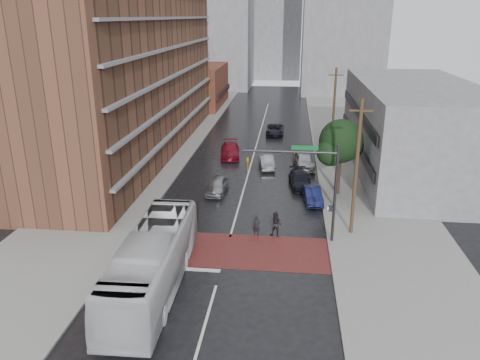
% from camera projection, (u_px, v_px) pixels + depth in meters
% --- Properties ---
extents(ground, '(160.00, 160.00, 0.00)m').
position_uv_depth(ground, '(225.00, 254.00, 31.68)').
color(ground, black).
rests_on(ground, ground).
extents(crosswalk, '(14.00, 5.00, 0.02)m').
position_uv_depth(crosswalk, '(226.00, 250.00, 32.15)').
color(crosswalk, maroon).
rests_on(crosswalk, ground).
extents(sidewalk_west, '(9.00, 90.00, 0.15)m').
position_uv_depth(sidewalk_west, '(159.00, 149.00, 56.27)').
color(sidewalk_west, gray).
rests_on(sidewalk_west, ground).
extents(sidewalk_east, '(9.00, 90.00, 0.15)m').
position_uv_depth(sidewalk_east, '(354.00, 155.00, 53.93)').
color(sidewalk_east, gray).
rests_on(sidewalk_east, ground).
extents(apartment_block, '(10.00, 44.00, 28.00)m').
position_uv_depth(apartment_block, '(127.00, 28.00, 50.95)').
color(apartment_block, brown).
rests_on(apartment_block, ground).
extents(storefront_west, '(8.00, 16.00, 7.00)m').
position_uv_depth(storefront_west, '(200.00, 86.00, 82.37)').
color(storefront_west, brown).
rests_on(storefront_west, ground).
extents(building_east, '(11.00, 26.00, 9.00)m').
position_uv_depth(building_east, '(413.00, 128.00, 47.26)').
color(building_east, gray).
rests_on(building_east, ground).
extents(distant_tower_west, '(18.00, 16.00, 32.00)m').
position_uv_depth(distant_tower_west, '(210.00, 12.00, 100.91)').
color(distant_tower_west, gray).
rests_on(distant_tower_west, ground).
extents(distant_tower_east, '(16.00, 14.00, 36.00)m').
position_uv_depth(distant_tower_east, '(345.00, 1.00, 91.78)').
color(distant_tower_east, gray).
rests_on(distant_tower_east, ground).
extents(distant_tower_center, '(12.00, 10.00, 24.00)m').
position_uv_depth(distant_tower_center, '(277.00, 29.00, 116.76)').
color(distant_tower_center, gray).
rests_on(distant_tower_center, ground).
extents(street_tree, '(4.20, 4.10, 6.90)m').
position_uv_depth(street_tree, '(341.00, 144.00, 40.53)').
color(street_tree, '#332319').
rests_on(street_tree, ground).
extents(signal_mast, '(6.50, 0.30, 7.20)m').
position_uv_depth(signal_mast, '(315.00, 179.00, 31.86)').
color(signal_mast, '#2D2D33').
rests_on(signal_mast, ground).
extents(utility_pole_near, '(1.60, 0.26, 10.00)m').
position_uv_depth(utility_pole_near, '(356.00, 168.00, 32.83)').
color(utility_pole_near, '#473321').
rests_on(utility_pole_near, ground).
extents(utility_pole_far, '(1.60, 0.26, 10.00)m').
position_uv_depth(utility_pole_far, '(334.00, 112.00, 51.58)').
color(utility_pole_far, '#473321').
rests_on(utility_pole_far, ground).
extents(transit_bus, '(3.30, 12.84, 3.56)m').
position_uv_depth(transit_bus, '(153.00, 262.00, 27.09)').
color(transit_bus, silver).
rests_on(transit_bus, ground).
extents(pedestrian_a, '(0.64, 0.48, 1.57)m').
position_uv_depth(pedestrian_a, '(257.00, 226.00, 34.04)').
color(pedestrian_a, black).
rests_on(pedestrian_a, ground).
extents(pedestrian_b, '(1.11, 0.99, 1.90)m').
position_uv_depth(pedestrian_b, '(276.00, 225.00, 33.85)').
color(pedestrian_b, black).
rests_on(pedestrian_b, ground).
extents(car_travel_a, '(1.87, 4.22, 1.41)m').
position_uv_depth(car_travel_a, '(217.00, 185.00, 42.34)').
color(car_travel_a, '#94969B').
rests_on(car_travel_a, ground).
extents(car_travel_b, '(2.06, 4.22, 1.33)m').
position_uv_depth(car_travel_b, '(267.00, 162.00, 49.26)').
color(car_travel_b, '#979B9E').
rests_on(car_travel_b, ground).
extents(car_travel_c, '(2.74, 5.46, 1.52)m').
position_uv_depth(car_travel_c, '(230.00, 150.00, 53.16)').
color(car_travel_c, maroon).
rests_on(car_travel_c, ground).
extents(suv_travel, '(2.28, 4.91, 1.36)m').
position_uv_depth(suv_travel, '(275.00, 130.00, 63.07)').
color(suv_travel, black).
rests_on(suv_travel, ground).
extents(car_parked_near, '(1.81, 4.11, 1.31)m').
position_uv_depth(car_parked_near, '(313.00, 195.00, 40.21)').
color(car_parked_near, '#141848').
rests_on(car_parked_near, ground).
extents(car_parked_mid, '(2.42, 4.82, 1.34)m').
position_uv_depth(car_parked_mid, '(300.00, 180.00, 43.91)').
color(car_parked_mid, black).
rests_on(car_parked_mid, ground).
extents(car_parked_far, '(2.59, 5.05, 1.65)m').
position_uv_depth(car_parked_far, '(304.00, 161.00, 49.21)').
color(car_parked_far, '#B5B8BD').
rests_on(car_parked_far, ground).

